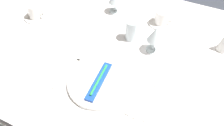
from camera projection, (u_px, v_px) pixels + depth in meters
ground_plane at (119, 123)px, 1.71m from camera, size 6.00×6.00×0.00m
dining_table at (122, 61)px, 1.22m from camera, size 1.80×1.11×0.74m
dinner_plate at (100, 84)px, 1.01m from camera, size 0.27×0.27×0.02m
toothbrush_package at (100, 81)px, 0.99m from camera, size 0.05×0.21×0.02m
fork_outer at (70, 69)px, 1.07m from camera, size 0.03×0.23×0.00m
dinner_knife at (137, 95)px, 0.98m from camera, size 0.02×0.22×0.00m
spoon_soup at (145, 94)px, 0.98m from camera, size 0.03×0.20×0.01m
spoon_dessert at (154, 95)px, 0.97m from camera, size 0.03×0.20×0.01m
saucer_left at (161, 23)px, 1.29m from camera, size 0.13×0.13×0.01m
coffee_cup_left at (162, 17)px, 1.26m from camera, size 0.10×0.07×0.07m
saucer_right at (36, 17)px, 1.33m from camera, size 0.13×0.13×0.01m
coffee_cup_right at (35, 11)px, 1.30m from camera, size 0.10×0.07×0.07m
wine_glass_left at (156, 35)px, 1.09m from camera, size 0.08×0.08×0.14m
drink_tumbler at (132, 31)px, 1.18m from camera, size 0.06×0.06×0.11m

